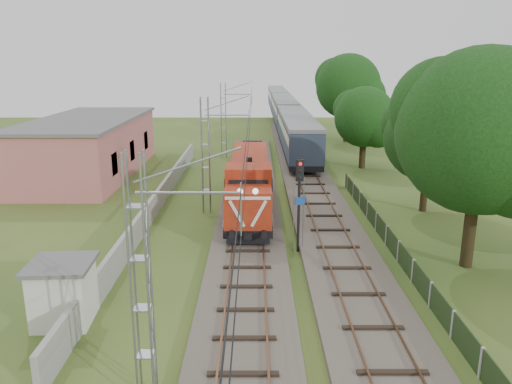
{
  "coord_description": "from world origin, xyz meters",
  "views": [
    {
      "loc": [
        0.41,
        -21.63,
        10.49
      ],
      "look_at": [
        0.46,
        9.19,
        2.2
      ],
      "focal_mm": 35.0,
      "sensor_mm": 36.0,
      "label": 1
    }
  ],
  "objects_px": {
    "locomotive": "(249,182)",
    "coach_rake": "(284,109)",
    "relay_hut": "(63,292)",
    "signal_post": "(299,189)"
  },
  "relations": [
    {
      "from": "coach_rake",
      "to": "signal_post",
      "type": "distance_m",
      "value": 53.78
    },
    {
      "from": "coach_rake",
      "to": "locomotive",
      "type": "bearing_deg",
      "value": -96.23
    },
    {
      "from": "signal_post",
      "to": "relay_hut",
      "type": "relative_size",
      "value": 2.02
    },
    {
      "from": "locomotive",
      "to": "coach_rake",
      "type": "height_order",
      "value": "locomotive"
    },
    {
      "from": "relay_hut",
      "to": "coach_rake",
      "type": "bearing_deg",
      "value": 78.56
    },
    {
      "from": "locomotive",
      "to": "signal_post",
      "type": "xyz_separation_m",
      "value": [
        2.8,
        -7.92,
        1.55
      ]
    },
    {
      "from": "locomotive",
      "to": "relay_hut",
      "type": "bearing_deg",
      "value": -115.55
    },
    {
      "from": "coach_rake",
      "to": "relay_hut",
      "type": "height_order",
      "value": "coach_rake"
    },
    {
      "from": "locomotive",
      "to": "coach_rake",
      "type": "bearing_deg",
      "value": 83.77
    },
    {
      "from": "coach_rake",
      "to": "signal_post",
      "type": "xyz_separation_m",
      "value": [
        -2.2,
        -53.72,
        0.99
      ]
    }
  ]
}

